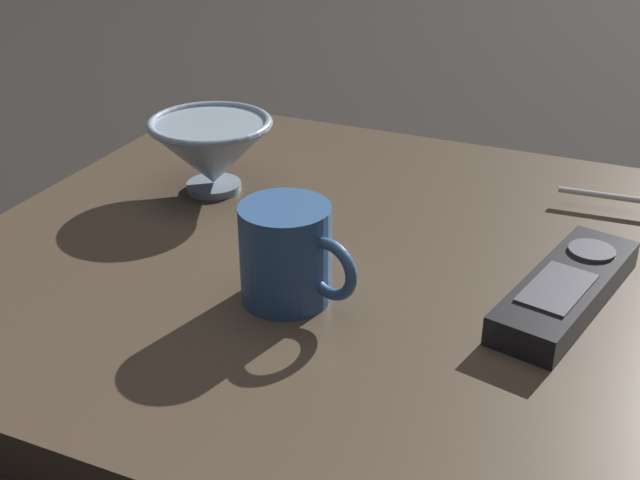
# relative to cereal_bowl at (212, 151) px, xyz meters

# --- Properties ---
(ground_plane) EXTENTS (6.00, 6.00, 0.00)m
(ground_plane) POSITION_rel_cereal_bowl_xyz_m (0.07, 0.16, -0.08)
(ground_plane) COLOR black
(table) EXTENTS (0.62, 0.65, 0.04)m
(table) POSITION_rel_cereal_bowl_xyz_m (0.07, 0.16, -0.06)
(table) COLOR #4C3D2D
(table) RESTS_ON ground
(cereal_bowl) EXTENTS (0.13, 0.13, 0.08)m
(cereal_bowl) POSITION_rel_cereal_bowl_xyz_m (0.00, 0.00, 0.00)
(cereal_bowl) COLOR #8C9EAD
(cereal_bowl) RESTS_ON table
(coffee_mug) EXTENTS (0.07, 0.10, 0.08)m
(coffee_mug) POSITION_rel_cereal_bowl_xyz_m (0.16, 0.17, -0.00)
(coffee_mug) COLOR #33598C
(coffee_mug) RESTS_ON table
(tv_remote_near) EXTENTS (0.19, 0.10, 0.03)m
(tv_remote_near) POSITION_rel_cereal_bowl_xyz_m (0.08, 0.37, -0.03)
(tv_remote_near) COLOR black
(tv_remote_near) RESTS_ON table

